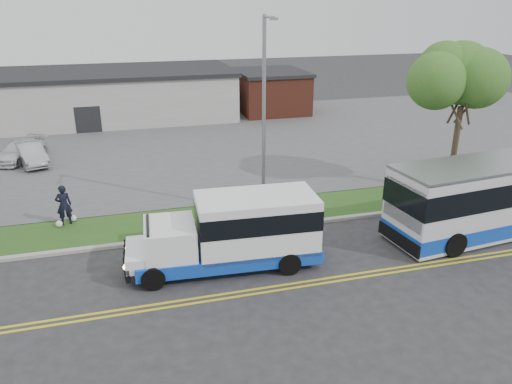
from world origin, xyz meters
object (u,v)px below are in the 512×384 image
object	(u,v)px
tree_east	(465,81)
parked_car_b	(20,151)
transit_bus	(512,193)
pedestrian	(64,205)
shuttle_bus	(238,230)
streetlight_near	(264,113)
parked_car_a	(31,154)

from	to	relation	value
tree_east	parked_car_b	world-z (taller)	tree_east
transit_bus	pedestrian	bearing A→B (deg)	158.22
shuttle_bus	streetlight_near	bearing A→B (deg)	65.29
streetlight_near	transit_bus	xyz separation A→B (m)	(10.78, -4.53, -3.48)
tree_east	streetlight_near	distance (m)	11.05
shuttle_bus	parked_car_a	distance (m)	19.06
streetlight_near	transit_bus	bearing A→B (deg)	-22.79
transit_bus	parked_car_a	world-z (taller)	transit_bus
streetlight_near	parked_car_a	distance (m)	17.57
tree_east	parked_car_a	bearing A→B (deg)	153.92
streetlight_near	shuttle_bus	bearing A→B (deg)	-118.09
streetlight_near	tree_east	bearing A→B (deg)	1.42
tree_east	parked_car_a	size ratio (longest dim) A/B	2.01
streetlight_near	parked_car_b	bearing A→B (deg)	135.75
shuttle_bus	parked_car_a	xyz separation A→B (m)	(-9.89, 16.27, -0.81)
shuttle_bus	parked_car_b	bearing A→B (deg)	125.02
tree_east	parked_car_a	xyz separation A→B (m)	(-23.33, 11.42, -5.42)
transit_bus	parked_car_b	xyz separation A→B (m)	(-23.93, 17.35, -1.02)
pedestrian	tree_east	bearing A→B (deg)	167.41
tree_east	streetlight_near	bearing A→B (deg)	-178.58
streetlight_near	pedestrian	distance (m)	10.47
streetlight_near	shuttle_bus	xyz separation A→B (m)	(-2.44, -4.57, -3.65)
pedestrian	parked_car_a	world-z (taller)	pedestrian
tree_east	transit_bus	distance (m)	6.55
parked_car_a	parked_car_b	bearing A→B (deg)	107.86
shuttle_bus	parked_car_b	distance (m)	20.44
streetlight_near	pedestrian	xyz separation A→B (m)	(-9.53, 1.27, -4.14)
pedestrian	parked_car_b	size ratio (longest dim) A/B	0.45
tree_east	parked_car_b	bearing A→B (deg)	152.56
parked_car_a	tree_east	bearing A→B (deg)	-44.50
pedestrian	shuttle_bus	bearing A→B (deg)	130.69
parked_car_a	pedestrian	bearing A→B (deg)	-93.36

